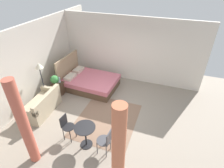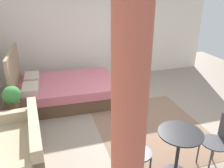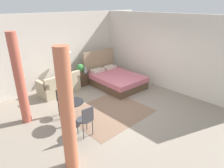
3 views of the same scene
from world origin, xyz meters
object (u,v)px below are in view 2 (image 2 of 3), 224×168
at_px(couch, 19,152).
at_px(cafe_chair_near_couch, 134,151).
at_px(balcony_table, 179,146).
at_px(vase, 16,97).
at_px(cafe_chair_near_window, 220,138).
at_px(nightstand, 17,116).
at_px(potted_plant, 12,96).
at_px(bed, 64,90).

xyz_separation_m(couch, cafe_chair_near_couch, (-0.74, -1.51, 0.24)).
bearing_deg(balcony_table, vase, 47.24).
xyz_separation_m(couch, cafe_chair_near_window, (-0.84, -2.81, 0.23)).
relative_size(nightstand, potted_plant, 1.18).
xyz_separation_m(couch, nightstand, (1.15, 0.10, -0.04)).
bearing_deg(cafe_chair_near_couch, cafe_chair_near_window, -94.53).
relative_size(bed, vase, 10.49).
bearing_deg(couch, vase, 3.86).
height_order(bed, vase, bed).
relative_size(bed, potted_plant, 5.48).
bearing_deg(vase, bed, -51.33).
relative_size(balcony_table, cafe_chair_near_couch, 0.86).
relative_size(couch, cafe_chair_near_window, 1.78).
bearing_deg(cafe_chair_near_window, potted_plant, 57.02).
height_order(vase, balcony_table, balcony_table).
distance_m(couch, cafe_chair_near_window, 2.94).
distance_m(vase, cafe_chair_near_couch, 2.57).
bearing_deg(vase, cafe_chair_near_couch, -141.60).
xyz_separation_m(nightstand, cafe_chair_near_couch, (-1.89, -1.61, 0.28)).
height_order(bed, cafe_chair_near_couch, bed).
bearing_deg(cafe_chair_near_couch, bed, 12.93).
bearing_deg(bed, cafe_chair_near_couch, -167.07).
relative_size(potted_plant, cafe_chair_near_couch, 0.49).
relative_size(nightstand, balcony_table, 0.68).
bearing_deg(balcony_table, cafe_chair_near_window, -93.85).
bearing_deg(vase, balcony_table, -132.76).
bearing_deg(cafe_chair_near_couch, couch, 63.87).
bearing_deg(balcony_table, couch, 69.65).
bearing_deg(nightstand, vase, -6.78).
relative_size(couch, vase, 6.97).
xyz_separation_m(couch, potted_plant, (1.05, 0.11, 0.44)).
xyz_separation_m(vase, cafe_chair_near_window, (-2.12, -2.90, -0.08)).
bearing_deg(potted_plant, couch, -173.98).
distance_m(bed, vase, 1.27).
bearing_deg(vase, couch, -176.14).
bearing_deg(couch, balcony_table, -110.35).
bearing_deg(cafe_chair_near_couch, nightstand, 40.38).
bearing_deg(bed, couch, 156.85).
relative_size(bed, couch, 1.50).
bearing_deg(nightstand, cafe_chair_near_couch, -139.62).
bearing_deg(nightstand, potted_plant, 173.75).
distance_m(balcony_table, cafe_chair_near_window, 0.66).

